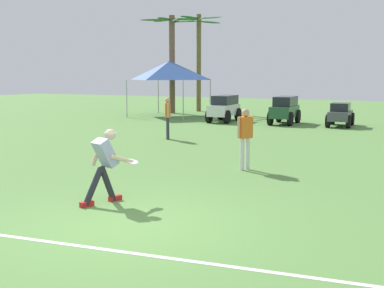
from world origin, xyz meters
name	(u,v)px	position (x,y,z in m)	size (l,w,h in m)	color
ground_plane	(130,225)	(0.00, 0.00, 0.00)	(80.00, 80.00, 0.00)	#5C8C44
field_line_paint	(86,247)	(0.00, -1.14, 0.00)	(18.25, 0.09, 0.01)	white
frisbee_thrower	(105,162)	(-1.15, 0.94, 0.79)	(0.71, 1.01, 1.40)	#23232D
frisbee_in_flight	(132,162)	(-0.79, 1.30, 0.76)	(0.32, 0.32, 0.09)	white
teammate_near_sideline	(245,133)	(0.16, 5.08, 0.94)	(0.35, 0.46, 1.56)	silver
teammate_midfield	(168,114)	(-4.41, 9.35, 0.94)	(0.35, 0.46, 1.56)	#33333D
parked_car_slot_a	(224,108)	(-5.05, 16.56, 0.72)	(1.21, 2.43, 1.34)	silver
parked_car_slot_b	(285,109)	(-1.96, 16.81, 0.72)	(1.20, 2.43, 1.34)	#235133
parked_car_slot_c	(340,114)	(0.68, 16.81, 0.56)	(1.15, 2.23, 1.10)	#474C51
palm_tree_far_left	(172,55)	(-10.04, 20.20, 3.59)	(3.34, 3.03, 5.97)	brown
palm_tree_left_of_centre	(198,51)	(-9.20, 22.25, 3.91)	(3.50, 3.32, 6.21)	brown
event_tent	(170,70)	(-9.15, 18.26, 2.63)	(3.75, 3.75, 3.17)	#B2B5BA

